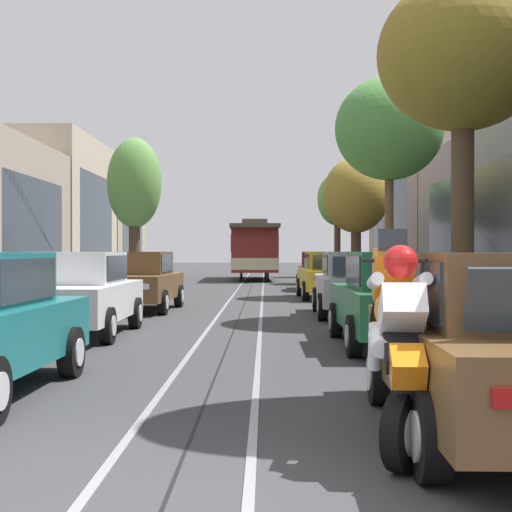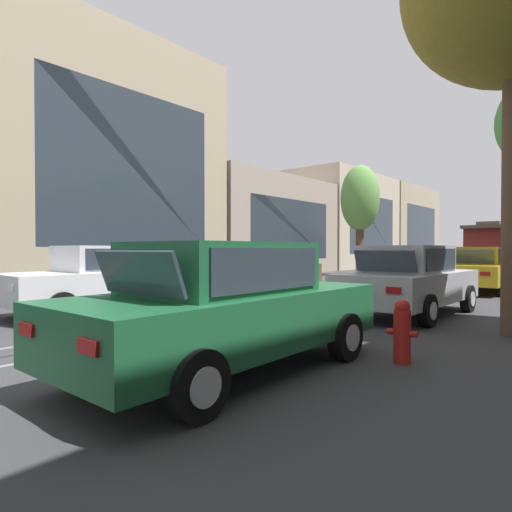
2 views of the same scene
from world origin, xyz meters
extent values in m
plane|color=#38383A|center=(0.00, 21.96, 0.00)|extent=(160.00, 160.00, 0.00)
cube|color=gray|center=(-0.53, 25.45, 0.01)|extent=(0.08, 62.91, 0.01)
cube|color=gray|center=(0.53, 25.45, 0.01)|extent=(0.08, 62.91, 0.01)
cube|color=black|center=(0.00, 25.45, 0.00)|extent=(0.03, 62.91, 0.01)
cube|color=#2D3842|center=(-8.49, 25.45, 2.70)|extent=(0.04, 7.69, 3.60)
cube|color=#BCAD93|center=(-11.24, 36.44, 3.82)|extent=(5.55, 10.68, 7.64)
cube|color=#2D3842|center=(-8.49, 36.44, 3.44)|extent=(0.04, 7.69, 4.58)
cube|color=tan|center=(-10.98, 47.42, 3.85)|extent=(5.02, 10.68, 7.70)
cube|color=#2D3842|center=(-8.49, 47.42, 3.46)|extent=(0.04, 7.69, 4.62)
cube|color=#2D3842|center=(8.49, 25.45, 2.84)|extent=(0.04, 12.81, 3.79)
cube|color=gray|center=(10.86, 43.76, 4.74)|extent=(4.79, 18.00, 9.48)
cube|color=#2D3842|center=(8.49, 43.76, 4.27)|extent=(0.04, 12.81, 5.69)
cube|color=#2D3842|center=(-2.69, 5.15, 1.26)|extent=(1.30, 0.22, 0.45)
cube|color=#2D3842|center=(-1.97, 3.96, 1.28)|extent=(0.07, 1.81, 0.47)
cube|color=#B21414|center=(-2.12, 5.97, 0.75)|extent=(0.28, 0.05, 0.12)
cylinder|color=silver|center=(-1.76, 2.47, 0.32)|extent=(0.03, 0.35, 0.35)
cylinder|color=black|center=(-1.81, 5.14, 0.32)|extent=(0.21, 0.64, 0.64)
cylinder|color=silver|center=(-1.70, 5.13, 0.32)|extent=(0.03, 0.35, 0.35)
cube|color=silver|center=(-2.93, 9.85, 0.65)|extent=(1.83, 4.31, 0.66)
cube|color=silver|center=(-2.93, 10.00, 1.28)|extent=(1.49, 2.07, 0.60)
cube|color=#2D3842|center=(-2.94, 9.16, 1.26)|extent=(1.33, 0.23, 0.47)
cube|color=#2D3842|center=(-2.93, 11.18, 1.26)|extent=(1.30, 0.21, 0.45)
cube|color=#2D3842|center=(-2.19, 10.00, 1.28)|extent=(0.04, 1.81, 0.47)
cube|color=#2D3842|center=(-3.68, 10.01, 1.28)|extent=(0.04, 1.81, 0.47)
cube|color=white|center=(-2.39, 7.69, 0.75)|extent=(0.28, 0.04, 0.14)
cube|color=#B21414|center=(-2.36, 12.01, 0.75)|extent=(0.28, 0.04, 0.12)
cube|color=white|center=(-3.51, 7.69, 0.75)|extent=(0.28, 0.04, 0.14)
cube|color=#B21414|center=(-3.48, 12.01, 0.75)|extent=(0.28, 0.04, 0.12)
cylinder|color=black|center=(-2.06, 8.51, 0.32)|extent=(0.20, 0.64, 0.64)
cylinder|color=silver|center=(-1.95, 8.51, 0.32)|extent=(0.02, 0.35, 0.35)
cylinder|color=black|center=(-3.82, 8.52, 0.32)|extent=(0.20, 0.64, 0.64)
cylinder|color=black|center=(-2.05, 11.18, 0.32)|extent=(0.20, 0.64, 0.64)
cylinder|color=silver|center=(-1.94, 11.18, 0.32)|extent=(0.02, 0.35, 0.35)
cylinder|color=black|center=(-3.81, 11.19, 0.32)|extent=(0.20, 0.64, 0.64)
cylinder|color=silver|center=(-3.92, 11.19, 0.32)|extent=(0.02, 0.35, 0.35)
cube|color=brown|center=(-2.76, 15.81, 0.65)|extent=(1.95, 4.36, 0.66)
cube|color=brown|center=(-2.75, 15.96, 1.28)|extent=(1.55, 2.11, 0.60)
cube|color=#2D3842|center=(-2.78, 15.13, 1.26)|extent=(1.34, 0.27, 0.47)
cube|color=#2D3842|center=(-2.71, 17.15, 1.26)|extent=(1.30, 0.24, 0.45)
cube|color=#2D3842|center=(-2.00, 15.94, 1.28)|extent=(0.09, 1.81, 0.47)
cube|color=#2D3842|center=(-3.50, 15.99, 1.28)|extent=(0.09, 1.81, 0.47)
cube|color=white|center=(-2.27, 13.64, 0.75)|extent=(0.28, 0.05, 0.14)
cube|color=#B21414|center=(-2.12, 17.95, 0.75)|extent=(0.28, 0.05, 0.12)
cube|color=white|center=(-3.39, 13.67, 0.75)|extent=(0.28, 0.05, 0.14)
cube|color=#B21414|center=(-3.24, 17.99, 0.75)|extent=(0.28, 0.05, 0.12)
cylinder|color=black|center=(-1.92, 14.45, 0.32)|extent=(0.22, 0.65, 0.64)
cylinder|color=silver|center=(-1.81, 14.45, 0.32)|extent=(0.03, 0.35, 0.35)
cylinder|color=black|center=(-3.68, 14.51, 0.32)|extent=(0.22, 0.65, 0.64)
cylinder|color=silver|center=(-3.79, 14.52, 0.32)|extent=(0.03, 0.35, 0.35)
cylinder|color=black|center=(-1.83, 17.11, 0.32)|extent=(0.22, 0.65, 0.64)
cylinder|color=silver|center=(-1.72, 17.11, 0.32)|extent=(0.03, 0.35, 0.35)
cylinder|color=black|center=(-3.59, 17.18, 0.32)|extent=(0.22, 0.65, 0.64)
cylinder|color=silver|center=(-3.70, 17.18, 0.32)|extent=(0.03, 0.35, 0.35)
cube|color=brown|center=(2.68, 2.15, 0.65)|extent=(1.88, 4.33, 0.66)
cube|color=brown|center=(2.68, 2.00, 1.28)|extent=(1.51, 2.09, 0.60)
cube|color=#2D3842|center=(2.69, 2.84, 1.26)|extent=(1.34, 0.25, 0.47)
cube|color=#2D3842|center=(1.93, 2.02, 1.28)|extent=(0.06, 1.81, 0.47)
cube|color=white|center=(2.16, 4.32, 0.75)|extent=(0.28, 0.05, 0.14)
cube|color=white|center=(3.28, 4.30, 0.75)|extent=(0.28, 0.05, 0.14)
cylinder|color=black|center=(1.82, 3.50, 0.32)|extent=(0.21, 0.64, 0.64)
cylinder|color=silver|center=(1.71, 3.51, 0.32)|extent=(0.03, 0.35, 0.35)
cylinder|color=black|center=(1.77, 0.84, 0.32)|extent=(0.21, 0.64, 0.64)
cylinder|color=silver|center=(1.66, 0.84, 0.32)|extent=(0.03, 0.35, 0.35)
cube|color=#1E6038|center=(2.83, 8.31, 0.65)|extent=(1.83, 4.31, 0.66)
cube|color=#1E6038|center=(2.83, 8.16, 1.28)|extent=(1.49, 2.08, 0.60)
cube|color=#2D3842|center=(2.83, 9.00, 1.26)|extent=(1.33, 0.23, 0.47)
cube|color=#2D3842|center=(2.84, 6.98, 1.26)|extent=(1.30, 0.21, 0.45)
cube|color=#2D3842|center=(2.09, 8.16, 1.28)|extent=(0.04, 1.81, 0.47)
cube|color=#2D3842|center=(3.58, 8.17, 1.28)|extent=(0.04, 1.81, 0.47)
cube|color=white|center=(2.26, 10.47, 0.75)|extent=(0.28, 0.04, 0.14)
cube|color=#B21414|center=(2.29, 6.15, 0.75)|extent=(0.28, 0.04, 0.12)
cube|color=white|center=(3.37, 10.48, 0.75)|extent=(0.28, 0.04, 0.14)
cube|color=#B21414|center=(3.41, 6.16, 0.75)|extent=(0.28, 0.04, 0.12)
cylinder|color=black|center=(1.94, 9.64, 0.32)|extent=(0.21, 0.64, 0.64)
cylinder|color=silver|center=(1.83, 9.64, 0.32)|extent=(0.02, 0.35, 0.35)
cylinder|color=black|center=(3.70, 9.65, 0.32)|extent=(0.21, 0.64, 0.64)
cylinder|color=silver|center=(3.81, 9.65, 0.32)|extent=(0.02, 0.35, 0.35)
cylinder|color=black|center=(1.96, 6.97, 0.32)|extent=(0.21, 0.64, 0.64)
cylinder|color=silver|center=(1.85, 6.97, 0.32)|extent=(0.02, 0.35, 0.35)
cylinder|color=black|center=(3.72, 6.99, 0.32)|extent=(0.21, 0.64, 0.64)
cylinder|color=silver|center=(3.83, 6.99, 0.32)|extent=(0.02, 0.35, 0.35)
cube|color=#B7B7BC|center=(2.84, 14.23, 0.65)|extent=(1.88, 4.33, 0.66)
cube|color=#B7B7BC|center=(2.84, 14.08, 1.28)|extent=(1.51, 2.09, 0.60)
cube|color=#2D3842|center=(2.86, 14.92, 1.26)|extent=(1.34, 0.25, 0.47)
cube|color=#2D3842|center=(2.82, 12.90, 1.26)|extent=(1.30, 0.22, 0.45)
cube|color=#2D3842|center=(2.09, 14.10, 1.28)|extent=(0.06, 1.81, 0.47)
cube|color=#2D3842|center=(3.59, 14.07, 1.28)|extent=(0.06, 1.81, 0.47)
cube|color=white|center=(2.33, 16.40, 0.75)|extent=(0.28, 0.05, 0.14)
cube|color=#B21414|center=(2.25, 12.08, 0.75)|extent=(0.28, 0.05, 0.12)
cube|color=white|center=(3.44, 16.38, 0.75)|extent=(0.28, 0.05, 0.14)
cube|color=#B21414|center=(3.36, 12.06, 0.75)|extent=(0.28, 0.05, 0.12)
cylinder|color=black|center=(1.99, 15.58, 0.32)|extent=(0.21, 0.64, 0.64)
cylinder|color=silver|center=(1.88, 15.58, 0.32)|extent=(0.03, 0.35, 0.35)
cylinder|color=black|center=(3.75, 15.55, 0.32)|extent=(0.21, 0.64, 0.64)
cylinder|color=silver|center=(3.86, 15.55, 0.32)|extent=(0.03, 0.35, 0.35)
cylinder|color=black|center=(1.94, 12.91, 0.32)|extent=(0.21, 0.64, 0.64)
cylinder|color=silver|center=(1.83, 12.92, 0.32)|extent=(0.03, 0.35, 0.35)
cylinder|color=black|center=(3.70, 12.88, 0.32)|extent=(0.21, 0.64, 0.64)
cylinder|color=silver|center=(3.81, 12.88, 0.32)|extent=(0.03, 0.35, 0.35)
cube|color=gold|center=(2.76, 21.12, 0.65)|extent=(1.91, 4.34, 0.66)
cube|color=gold|center=(2.77, 20.97, 1.28)|extent=(1.53, 2.10, 0.60)
cube|color=#2D3842|center=(2.75, 21.81, 1.26)|extent=(1.34, 0.26, 0.47)
cube|color=#2D3842|center=(2.80, 19.79, 1.26)|extent=(1.30, 0.23, 0.45)
cube|color=#2D3842|center=(2.02, 20.95, 1.28)|extent=(0.08, 1.81, 0.47)
cube|color=#2D3842|center=(3.51, 20.99, 1.28)|extent=(0.08, 1.81, 0.47)
cube|color=white|center=(2.15, 23.27, 0.75)|extent=(0.28, 0.05, 0.14)
cube|color=#B21414|center=(2.26, 18.95, 0.75)|extent=(0.28, 0.05, 0.12)
cube|color=white|center=(3.27, 23.29, 0.75)|extent=(0.28, 0.05, 0.14)
cube|color=#B21414|center=(3.38, 18.98, 0.75)|extent=(0.28, 0.05, 0.12)
cylinder|color=black|center=(1.85, 22.43, 0.32)|extent=(0.22, 0.64, 0.64)
cylinder|color=silver|center=(1.74, 22.43, 0.32)|extent=(0.03, 0.35, 0.35)
cylinder|color=black|center=(3.61, 22.48, 0.32)|extent=(0.22, 0.64, 0.64)
cylinder|color=silver|center=(3.72, 22.48, 0.32)|extent=(0.03, 0.35, 0.35)
cylinder|color=black|center=(1.92, 19.77, 0.32)|extent=(0.22, 0.64, 0.64)
cylinder|color=silver|center=(1.81, 19.76, 0.32)|extent=(0.03, 0.35, 0.35)
cylinder|color=black|center=(3.68, 19.81, 0.32)|extent=(0.22, 0.64, 0.64)
cylinder|color=silver|center=(3.79, 19.81, 0.32)|extent=(0.03, 0.35, 0.35)
cube|color=maroon|center=(2.90, 26.77, 0.65)|extent=(1.99, 4.38, 0.66)
cube|color=maroon|center=(2.89, 26.62, 1.28)|extent=(1.57, 2.13, 0.60)
cube|color=#2D3842|center=(2.93, 27.46, 1.26)|extent=(1.34, 0.28, 0.47)
cube|color=#2D3842|center=(2.84, 25.44, 1.26)|extent=(1.30, 0.26, 0.45)
cube|color=#2D3842|center=(2.14, 26.66, 1.28)|extent=(0.11, 1.81, 0.47)
cube|color=#2D3842|center=(3.64, 26.59, 1.28)|extent=(0.11, 1.81, 0.47)
cube|color=white|center=(2.44, 28.96, 0.75)|extent=(0.28, 0.05, 0.14)
cube|color=#B21414|center=(2.24, 24.64, 0.75)|extent=(0.28, 0.05, 0.12)
cube|color=white|center=(3.55, 28.90, 0.75)|extent=(0.28, 0.05, 0.14)
cube|color=#B21414|center=(3.36, 24.59, 0.75)|extent=(0.28, 0.05, 0.12)
cylinder|color=black|center=(2.08, 28.14, 0.32)|extent=(0.23, 0.65, 0.64)
cylinder|color=silver|center=(1.97, 28.15, 0.32)|extent=(0.04, 0.35, 0.35)
cylinder|color=black|center=(3.84, 28.06, 0.32)|extent=(0.23, 0.65, 0.64)
cylinder|color=silver|center=(3.95, 28.06, 0.32)|extent=(0.04, 0.35, 0.35)
cylinder|color=black|center=(1.96, 25.48, 0.32)|extent=(0.23, 0.65, 0.64)
cylinder|color=silver|center=(1.85, 25.49, 0.32)|extent=(0.04, 0.35, 0.35)
cylinder|color=black|center=(3.71, 25.40, 0.32)|extent=(0.23, 0.65, 0.64)
cylinder|color=silver|center=(3.82, 25.40, 0.32)|extent=(0.04, 0.35, 0.35)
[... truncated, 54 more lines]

